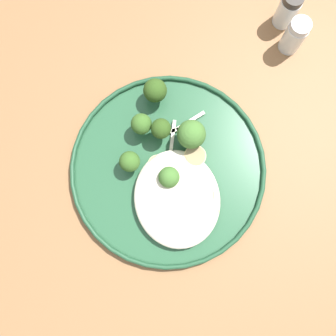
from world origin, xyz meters
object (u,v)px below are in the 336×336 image
Objects in this scene: broccoli_floret_small_sprig at (130,162)px; broccoli_floret_split_head at (155,91)px; seared_scallop_right_edge at (208,210)px; broccoli_floret_beside_noodles at (141,124)px; seared_scallop_half_hidden at (150,181)px; pepper_shaker at (288,9)px; broccoli_floret_left_leaning at (169,177)px; salt_shaker at (294,36)px; broccoli_floret_center_pile at (191,134)px; seared_scallop_rear_pale at (195,157)px; seared_scallop_center_golden at (206,196)px; broccoli_floret_near_rim at (161,129)px; seared_scallop_left_edge at (178,196)px; dinner_plate at (168,169)px; seared_scallop_large_seared at (158,165)px.

broccoli_floret_split_head reaches higher than broccoli_floret_small_sprig.
broccoli_floret_beside_noodles is (0.14, 0.07, 0.02)m from seared_scallop_right_edge.
seared_scallop_half_hidden is 0.78× the size of seared_scallop_right_edge.
pepper_shaker is at bearing -32.23° from seared_scallop_right_edge.
broccoli_floret_small_sprig is 0.06m from broccoli_floret_beside_noodles.
salt_shaker is (0.18, -0.22, -0.00)m from broccoli_floret_left_leaning.
broccoli_floret_left_leaning is at bearing 142.33° from broccoli_floret_center_pile.
broccoli_floret_center_pile is (0.03, 0.00, 0.02)m from seared_scallop_rear_pale.
seared_scallop_center_golden is 0.28m from salt_shaker.
broccoli_floret_beside_noodles is at bearing 66.78° from broccoli_floret_center_pile.
broccoli_floret_near_rim is at bearing 124.86° from pepper_shaker.
seared_scallop_left_edge is 0.30m from salt_shaker.
broccoli_floret_beside_noodles is (0.07, 0.03, 0.03)m from dinner_plate.
broccoli_floret_near_rim is at bearing -54.02° from broccoli_floret_small_sprig.
broccoli_floret_small_sprig is at bearing 58.10° from broccoli_floret_left_leaning.
seared_scallop_left_edge reaches higher than seared_scallop_right_edge.
seared_scallop_center_golden is 0.14m from broccoli_floret_beside_noodles.
pepper_shaker reaches higher than seared_scallop_rear_pale.
seared_scallop_center_golden is at bearing -98.53° from seared_scallop_left_edge.
seared_scallop_rear_pale is at bearing 3.61° from seared_scallop_right_edge.
seared_scallop_left_edge is 0.09m from broccoli_floret_center_pile.
broccoli_floret_near_rim reaches higher than seared_scallop_large_seared.
seared_scallop_right_edge is at bearing -179.59° from seared_scallop_center_golden.
seared_scallop_rear_pale is at bearing -93.76° from broccoli_floret_small_sprig.
broccoli_floret_near_rim is (0.10, 0.01, 0.02)m from seared_scallop_left_edge.
seared_scallop_rear_pale is (0.05, -0.03, 0.00)m from seared_scallop_left_edge.
broccoli_floret_split_head reaches higher than seared_scallop_half_hidden.
seared_scallop_large_seared is 0.29m from salt_shaker.
broccoli_floret_left_leaning is at bearing 179.14° from broccoli_floret_split_head.
broccoli_floret_split_head is 0.13m from broccoli_floret_left_leaning.
seared_scallop_half_hidden is 0.13m from broccoli_floret_split_head.
broccoli_floret_left_leaning reaches higher than seared_scallop_large_seared.
salt_shaker reaches higher than broccoli_floret_near_rim.
seared_scallop_rear_pale is 0.75× the size of broccoli_floret_small_sprig.
broccoli_floret_split_head is at bearing 27.63° from broccoli_floret_center_pile.
seared_scallop_large_seared is 1.26× the size of seared_scallop_half_hidden.
dinner_plate is 11.07× the size of seared_scallop_center_golden.
seared_scallop_half_hidden is 0.41× the size of broccoli_floret_center_pile.
seared_scallop_large_seared is 0.61× the size of broccoli_floret_split_head.
seared_scallop_rear_pale is at bearing -158.30° from broccoli_floret_split_head.
seared_scallop_rear_pale is at bearing -59.17° from broccoli_floret_left_leaning.
broccoli_floret_left_leaning is at bearing 179.57° from broccoli_floret_near_rim.
salt_shaker is at bearing 180.00° from pepper_shaker.
dinner_plate is 4.33× the size of salt_shaker.
broccoli_floret_left_leaning is (-0.03, 0.04, 0.01)m from seared_scallop_rear_pale.
broccoli_floret_center_pile reaches higher than broccoli_floret_small_sprig.
broccoli_floret_small_sprig is 0.92× the size of broccoli_floret_beside_noodles.
seared_scallop_large_seared is 0.59× the size of broccoli_floret_near_rim.
salt_shaker is (0.21, -0.22, 0.01)m from seared_scallop_left_edge.
salt_shaker reaches higher than seared_scallop_half_hidden.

